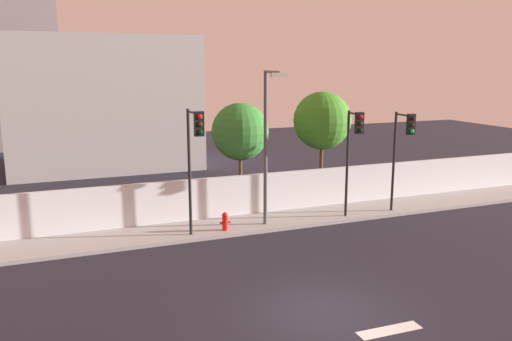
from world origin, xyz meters
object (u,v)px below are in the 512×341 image
(traffic_light_left, at_px, (194,147))
(roadside_tree_leftmost, at_px, (240,132))
(fire_hydrant, at_px, (225,221))
(traffic_light_center, at_px, (354,142))
(roadside_tree_midleft, at_px, (322,121))
(street_lamp_curbside, at_px, (267,135))
(traffic_light_right, at_px, (403,141))

(traffic_light_left, relative_size, roadside_tree_leftmost, 0.98)
(fire_hydrant, bearing_deg, traffic_light_left, -154.05)
(traffic_light_center, xyz_separation_m, roadside_tree_midleft, (0.38, 3.51, 0.53))
(street_lamp_curbside, relative_size, roadside_tree_midleft, 1.16)
(fire_hydrant, bearing_deg, roadside_tree_midleft, 26.60)
(traffic_light_right, relative_size, roadside_tree_midleft, 0.83)
(traffic_light_left, height_order, traffic_light_right, traffic_light_left)
(roadside_tree_leftmost, bearing_deg, traffic_light_left, -130.47)
(street_lamp_curbside, bearing_deg, roadside_tree_midleft, 36.44)
(traffic_light_center, relative_size, roadside_tree_leftmost, 0.92)
(traffic_light_right, distance_m, roadside_tree_leftmost, 7.32)
(roadside_tree_leftmost, relative_size, roadside_tree_midleft, 0.92)
(traffic_light_right, distance_m, fire_hydrant, 8.65)
(traffic_light_left, bearing_deg, fire_hydrant, 25.95)
(traffic_light_left, relative_size, fire_hydrant, 6.66)
(traffic_light_left, bearing_deg, traffic_light_right, 0.35)
(traffic_light_left, relative_size, traffic_light_right, 1.09)
(traffic_light_center, height_order, fire_hydrant, traffic_light_center)
(traffic_light_left, relative_size, street_lamp_curbside, 0.78)
(traffic_light_center, height_order, street_lamp_curbside, street_lamp_curbside)
(fire_hydrant, relative_size, roadside_tree_leftmost, 0.15)
(traffic_light_center, relative_size, traffic_light_right, 1.03)
(traffic_light_left, xyz_separation_m, roadside_tree_midleft, (7.43, 3.70, 0.31))
(traffic_light_left, distance_m, traffic_light_center, 7.06)
(traffic_light_right, bearing_deg, traffic_light_left, -179.65)
(traffic_light_right, height_order, street_lamp_curbside, street_lamp_curbside)
(traffic_light_right, xyz_separation_m, roadside_tree_midleft, (-2.08, 3.64, 0.61))
(traffic_light_center, xyz_separation_m, street_lamp_curbside, (-3.84, 0.40, 0.41))
(street_lamp_curbside, distance_m, fire_hydrant, 3.89)
(traffic_light_left, height_order, roadside_tree_leftmost, traffic_light_left)
(street_lamp_curbside, bearing_deg, fire_hydrant, 177.15)
(traffic_light_center, bearing_deg, traffic_light_right, -3.03)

